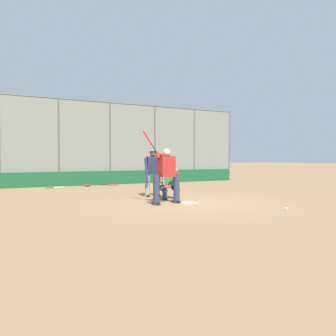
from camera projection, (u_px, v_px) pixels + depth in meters
ground_plane at (189, 203)px, 9.99m from camera, size 160.00×160.00×0.00m
home_plate_marker at (189, 203)px, 9.99m from camera, size 0.43×0.43×0.01m
backstop_fence at (110, 142)px, 17.22m from camera, size 15.64×0.08×4.33m
padding_wall at (111, 178)px, 17.18m from camera, size 15.25×0.18×0.71m
bleachers_beyond at (148, 174)px, 20.59m from camera, size 10.89×1.95×1.16m
batter_at_plate at (166, 174)px, 9.77m from camera, size 1.10×0.57×2.20m
catcher_behind_plate at (170, 180)px, 11.00m from camera, size 0.69×0.84×1.26m
umpire_home at (153, 172)px, 11.67m from camera, size 0.66×0.44×1.64m
spare_bat_near_backstop at (57, 187)px, 15.01m from camera, size 0.82×0.15×0.07m
spare_bat_by_padding at (166, 187)px, 15.22m from camera, size 0.92×0.16×0.07m
spare_bat_third_base_side at (111, 185)px, 16.54m from camera, size 0.81×0.32×0.07m
fielding_glove_on_dirt at (87, 185)px, 15.98m from camera, size 0.34×0.26×0.12m
baseball_loose at (286, 209)px, 8.60m from camera, size 0.07×0.07×0.07m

